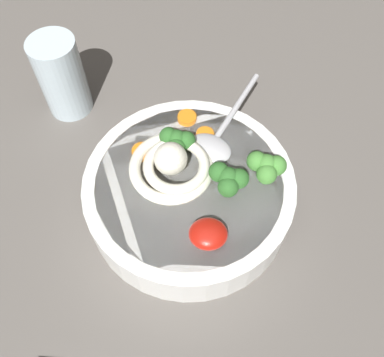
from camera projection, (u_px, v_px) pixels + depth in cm
name	position (u px, v px, depth cm)	size (l,w,h in cm)	color
table_slab	(189.00, 211.00, 61.51)	(100.89, 100.89, 3.68)	#5B5651
soup_bowl	(192.00, 190.00, 57.39)	(27.47, 27.47, 6.30)	white
noodle_pile	(172.00, 165.00, 54.08)	(12.01, 11.78, 4.83)	silver
soup_spoon	(214.00, 141.00, 56.95)	(10.60, 16.95, 1.60)	#B7B7BC
chili_sauce_dollop	(208.00, 234.00, 49.63)	(4.57, 4.11, 2.06)	#B2190F
broccoli_floret_rear	(177.00, 141.00, 54.99)	(4.77, 4.10, 3.77)	#7A9E60
broccoli_floret_right	(266.00, 166.00, 52.81)	(5.01, 4.31, 3.96)	#7A9E60
broccoli_floret_beside_noodles	(228.00, 179.00, 51.82)	(5.00, 4.30, 3.95)	#7A9E60
carrot_slice_left	(187.00, 118.00, 59.57)	(2.66, 2.66, 0.73)	orange
carrot_slice_near_spoon	(205.00, 135.00, 58.01)	(2.45, 2.45, 0.71)	orange
carrot_slice_extra_a	(142.00, 152.00, 56.53)	(2.73, 2.73, 0.74)	orange
drinking_glass	(62.00, 77.00, 64.00)	(6.95, 6.95, 12.88)	silver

